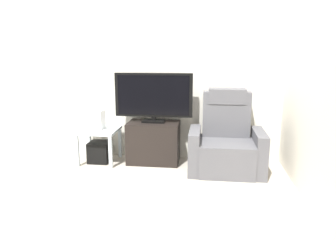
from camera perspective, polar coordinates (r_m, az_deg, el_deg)
ground_plane at (r=3.95m, az=-5.11°, el=-11.41°), size 6.40×6.40×0.00m
wall_back at (r=4.74m, az=-2.50°, el=8.79°), size 6.40×0.06×2.60m
wall_side at (r=3.71m, az=24.39°, el=6.86°), size 0.06×4.48×2.60m
tv_stand at (r=4.62m, az=-2.57°, el=-3.97°), size 0.73×0.46×0.59m
television at (r=4.50m, az=-2.61°, el=4.23°), size 1.10×0.20×0.70m
recliner_armchair at (r=4.36m, az=10.35°, el=-4.06°), size 0.98×0.78×1.08m
side_table at (r=4.70m, az=-12.23°, el=-2.53°), size 0.54×0.54×0.49m
subwoofer_box at (r=4.77m, az=-12.09°, el=-5.57°), size 0.29×0.29×0.29m
book_upright at (r=4.67m, az=-13.56°, el=-0.47°), size 0.03×0.12×0.19m
game_console at (r=4.65m, az=-11.90°, el=0.05°), size 0.07×0.20×0.27m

